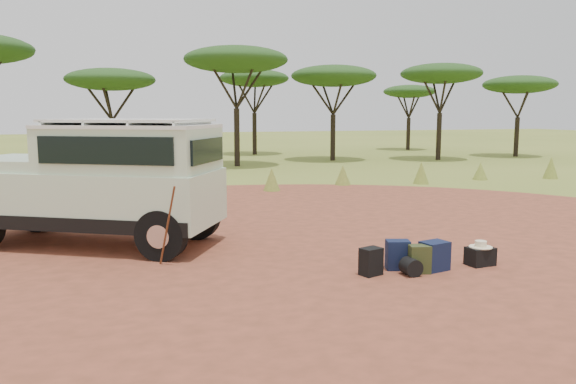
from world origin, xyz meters
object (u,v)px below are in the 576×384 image
object	(u,v)px
walking_staff	(167,226)
duffel_navy	(434,256)
hard_case	(480,256)
safari_vehicle	(99,185)
backpack_navy	(398,255)
backpack_olive	(419,259)
backpack_black	(371,262)

from	to	relation	value
walking_staff	duffel_navy	size ratio (longest dim) A/B	2.98
duffel_navy	hard_case	bearing A→B (deg)	-11.26
safari_vehicle	backpack_navy	xyz separation A→B (m)	(4.83, -3.57, -0.98)
walking_staff	backpack_navy	xyz separation A→B (m)	(3.72, -1.45, -0.47)
backpack_navy	walking_staff	bearing A→B (deg)	176.05
backpack_olive	duffel_navy	world-z (taller)	duffel_navy
walking_staff	backpack_black	bearing A→B (deg)	-58.93
backpack_black	backpack_navy	bearing A→B (deg)	-1.94
walking_staff	backpack_navy	bearing A→B (deg)	-52.79
walking_staff	duffel_navy	bearing A→B (deg)	-53.11
walking_staff	hard_case	xyz separation A→B (m)	(5.24, -1.68, -0.56)
backpack_black	backpack_navy	xyz separation A→B (m)	(0.60, 0.17, 0.02)
hard_case	safari_vehicle	bearing A→B (deg)	145.15
hard_case	backpack_olive	bearing A→B (deg)	179.72
backpack_navy	hard_case	distance (m)	1.54
backpack_navy	duffel_navy	bearing A→B (deg)	-6.31
backpack_navy	hard_case	size ratio (longest dim) A/B	1.11
safari_vehicle	duffel_navy	xyz separation A→B (m)	(5.40, -3.82, -0.98)
safari_vehicle	backpack_olive	distance (m)	6.46
walking_staff	backpack_olive	xyz separation A→B (m)	(3.96, -1.76, -0.48)
backpack_olive	hard_case	size ratio (longest dim) A/B	1.04
backpack_black	hard_case	size ratio (longest dim) A/B	1.01
backpack_black	hard_case	xyz separation A→B (m)	(2.11, -0.06, -0.07)
walking_staff	backpack_olive	bearing A→B (deg)	-55.51
safari_vehicle	hard_case	distance (m)	7.47
backpack_olive	hard_case	xyz separation A→B (m)	(1.28, 0.08, -0.08)
backpack_olive	backpack_black	bearing A→B (deg)	-175.56
walking_staff	backpack_olive	distance (m)	4.36
safari_vehicle	backpack_black	bearing A→B (deg)	-11.26
backpack_black	backpack_olive	bearing A→B (deg)	-27.63
hard_case	backpack_navy	bearing A→B (deg)	167.43
backpack_olive	duffel_navy	bearing A→B (deg)	24.91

